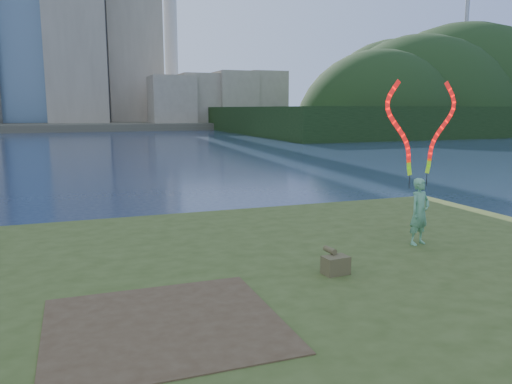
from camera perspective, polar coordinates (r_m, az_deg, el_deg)
name	(u,v)px	position (r m, az deg, el deg)	size (l,w,h in m)	color
ground	(241,285)	(10.99, -1.67, -10.60)	(320.00, 320.00, 0.00)	#1A2842
grassy_knoll	(283,310)	(8.87, 3.15, -13.33)	(20.00, 18.00, 0.80)	#3A4A1A
dirt_patch	(164,324)	(7.31, -10.43, -14.63)	(3.20, 3.00, 0.02)	#47331E
far_shore	(90,125)	(104.89, -18.49, 7.32)	(320.00, 40.00, 1.20)	#504B3B
wooded_hill	(457,129)	(93.94, 22.02, 6.65)	(78.00, 50.00, 63.00)	black
woman_with_ribbons	(420,180)	(11.46, 18.26, 1.34)	(1.94, 0.60, 3.88)	#147B35
canvas_bag	(335,264)	(9.29, 9.04, -8.13)	(0.49, 0.56, 0.44)	brown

